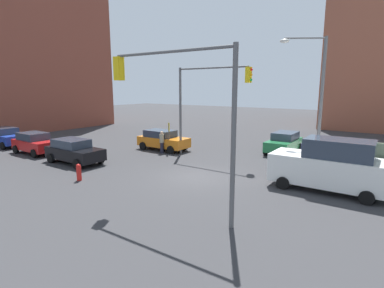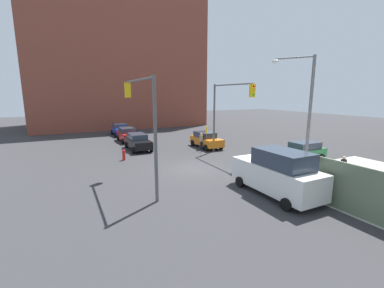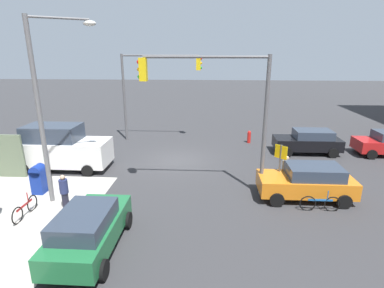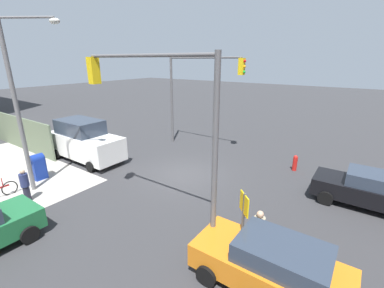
# 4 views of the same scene
# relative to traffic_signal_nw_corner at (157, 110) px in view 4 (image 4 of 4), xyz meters

# --- Properties ---
(ground_plane) EXTENTS (120.00, 120.00, 0.00)m
(ground_plane) POSITION_rel_traffic_signal_nw_corner_xyz_m (2.27, -4.50, -4.65)
(ground_plane) COLOR #333335
(traffic_signal_nw_corner) EXTENTS (5.82, 0.36, 6.50)m
(traffic_signal_nw_corner) POSITION_rel_traffic_signal_nw_corner_xyz_m (0.00, 0.00, 0.00)
(traffic_signal_nw_corner) COLOR #59595B
(traffic_signal_nw_corner) RESTS_ON ground
(traffic_signal_se_corner) EXTENTS (5.97, 0.36, 6.50)m
(traffic_signal_se_corner) POSITION_rel_traffic_signal_nw_corner_xyz_m (4.47, -9.00, 0.01)
(traffic_signal_se_corner) COLOR #59595B
(traffic_signal_se_corner) RESTS_ON ground
(street_lamp_corner) EXTENTS (2.41, 1.56, 8.00)m
(street_lamp_corner) POSITION_rel_traffic_signal_nw_corner_xyz_m (7.15, 1.10, 0.05)
(street_lamp_corner) COLOR slate
(street_lamp_corner) RESTS_ON ground
(warning_sign_two_way) EXTENTS (0.48, 0.48, 2.40)m
(warning_sign_two_way) POSITION_rel_traffic_signal_nw_corner_xyz_m (-3.13, -0.31, -3.01)
(warning_sign_two_way) COLOR #4C4C4C
(warning_sign_two_way) RESTS_ON ground
(mailbox_blue) EXTENTS (0.56, 0.64, 1.43)m
(mailbox_blue) POSITION_rel_traffic_signal_nw_corner_xyz_m (8.47, 0.50, -3.89)
(mailbox_blue) COLOR navy
(mailbox_blue) RESTS_ON ground
(fire_hydrant) EXTENTS (0.26, 0.26, 0.94)m
(fire_hydrant) POSITION_rel_traffic_signal_nw_corner_xyz_m (-2.73, -8.70, -4.17)
(fire_hydrant) COLOR red
(fire_hydrant) RESTS_ON ground
(sedan_orange) EXTENTS (4.27, 2.02, 1.62)m
(sedan_orange) POSITION_rel_traffic_signal_nw_corner_xyz_m (-4.30, 0.31, -3.81)
(sedan_orange) COLOR orange
(sedan_orange) RESTS_ON ground
(sedan_black) EXTENTS (4.31, 2.02, 1.62)m
(sedan_black) POSITION_rel_traffic_signal_nw_corner_xyz_m (-6.41, -6.46, -3.81)
(sedan_black) COLOR black
(sedan_black) RESTS_ON ground
(van_white_delivery) EXTENTS (5.40, 2.32, 2.62)m
(van_white_delivery) POSITION_rel_traffic_signal_nw_corner_xyz_m (8.91, -2.70, -3.37)
(van_white_delivery) COLOR white
(van_white_delivery) RESTS_ON ground
(pedestrian_crossing) EXTENTS (0.36, 0.36, 1.60)m
(pedestrian_crossing) POSITION_rel_traffic_signal_nw_corner_xyz_m (6.47, 2.00, -3.83)
(pedestrian_crossing) COLOR navy
(pedestrian_crossing) RESTS_ON ground
(pedestrian_waiting) EXTENTS (0.36, 0.36, 1.73)m
(pedestrian_waiting) POSITION_rel_traffic_signal_nw_corner_xyz_m (-3.53, -0.70, -3.75)
(pedestrian_waiting) COLOR #9E937A
(pedestrian_waiting) RESTS_ON ground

